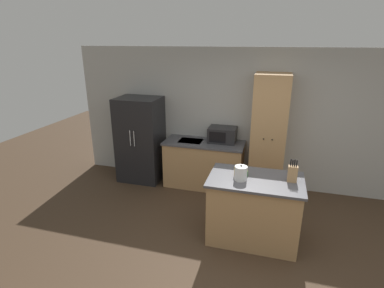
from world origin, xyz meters
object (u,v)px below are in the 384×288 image
(knife_block, at_px, (293,173))
(kettle, at_px, (241,173))
(spice_bottle_short_red, at_px, (236,171))
(refrigerator, at_px, (141,139))
(spice_bottle_amber_oil, at_px, (246,173))
(spice_bottle_tall_dark, at_px, (243,170))
(pantry_cabinet, at_px, (268,137))
(microwave, at_px, (222,135))

(knife_block, relative_size, kettle, 1.44)
(spice_bottle_short_red, bearing_deg, refrigerator, 146.35)
(refrigerator, relative_size, spice_bottle_amber_oil, 20.08)
(refrigerator, xyz_separation_m, spice_bottle_tall_dark, (2.17, -1.29, 0.17))
(knife_block, xyz_separation_m, kettle, (-0.66, -0.14, -0.02))
(pantry_cabinet, height_order, microwave, pantry_cabinet)
(spice_bottle_amber_oil, bearing_deg, spice_bottle_short_red, -163.17)
(spice_bottle_amber_oil, relative_size, kettle, 0.38)
(refrigerator, height_order, knife_block, refrigerator)
(pantry_cabinet, height_order, kettle, pantry_cabinet)
(spice_bottle_short_red, relative_size, spice_bottle_amber_oil, 1.97)
(pantry_cabinet, bearing_deg, spice_bottle_amber_oil, -99.39)
(refrigerator, relative_size, spice_bottle_short_red, 10.20)
(pantry_cabinet, relative_size, spice_bottle_amber_oil, 26.30)
(pantry_cabinet, relative_size, spice_bottle_short_red, 13.36)
(refrigerator, bearing_deg, pantry_cabinet, 1.22)
(spice_bottle_amber_oil, bearing_deg, refrigerator, 148.91)
(spice_bottle_tall_dark, bearing_deg, spice_bottle_short_red, -135.40)
(spice_bottle_tall_dark, distance_m, kettle, 0.21)
(knife_block, height_order, spice_bottle_short_red, knife_block)
(spice_bottle_short_red, xyz_separation_m, kettle, (0.08, -0.11, 0.02))
(spice_bottle_tall_dark, relative_size, spice_bottle_short_red, 0.78)
(microwave, bearing_deg, refrigerator, -175.52)
(microwave, xyz_separation_m, spice_bottle_amber_oil, (0.60, -1.47, -0.06))
(pantry_cabinet, distance_m, spice_bottle_short_red, 1.49)
(refrigerator, bearing_deg, spice_bottle_short_red, -33.65)
(kettle, bearing_deg, knife_block, 11.96)
(refrigerator, bearing_deg, kettle, -34.63)
(pantry_cabinet, relative_size, kettle, 10.01)
(refrigerator, xyz_separation_m, pantry_cabinet, (2.45, 0.05, 0.26))
(refrigerator, xyz_separation_m, knife_block, (2.82, -1.35, 0.22))
(pantry_cabinet, height_order, spice_bottle_amber_oil, pantry_cabinet)
(microwave, relative_size, spice_bottle_amber_oil, 6.13)
(refrigerator, relative_size, knife_block, 5.31)
(microwave, bearing_deg, spice_bottle_short_red, -73.13)
(knife_block, relative_size, spice_bottle_amber_oil, 3.78)
(spice_bottle_short_red, bearing_deg, spice_bottle_amber_oil, 16.83)
(microwave, bearing_deg, knife_block, -50.98)
(pantry_cabinet, bearing_deg, kettle, -100.62)
(microwave, height_order, spice_bottle_short_red, microwave)
(knife_block, relative_size, spice_bottle_tall_dark, 2.47)
(spice_bottle_amber_oil, distance_m, kettle, 0.17)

